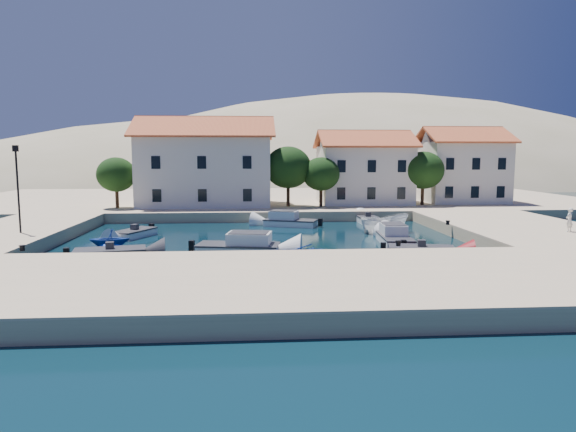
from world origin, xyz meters
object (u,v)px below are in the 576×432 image
object	(u,v)px
building_right	(461,164)
lamppost	(17,180)
cabin_cruiser_south	(238,246)
pedestrian	(569,220)
building_mid	(364,166)
boat_east	(384,233)
cabin_cruiser_east	(395,238)
rowboat_south	(311,261)
building_left	(206,160)

from	to	relation	value
building_right	lamppost	distance (m)	46.98
cabin_cruiser_south	pedestrian	world-z (taller)	pedestrian
building_mid	lamppost	world-z (taller)	building_mid
boat_east	cabin_cruiser_east	bearing A→B (deg)	158.41
building_right	cabin_cruiser_south	distance (m)	36.73
building_right	boat_east	world-z (taller)	building_right
building_right	building_mid	bearing A→B (deg)	-175.24
lamppost	rowboat_south	bearing A→B (deg)	-17.84
lamppost	pedestrian	bearing A→B (deg)	-3.32
building_mid	building_right	xyz separation A→B (m)	(12.00, 1.00, 0.25)
building_mid	boat_east	world-z (taller)	building_mid
building_right	lamppost	world-z (taller)	building_right
lamppost	cabin_cruiser_east	size ratio (longest dim) A/B	1.19
building_mid	rowboat_south	distance (m)	29.50
building_left	cabin_cruiser_south	distance (m)	24.55
building_mid	rowboat_south	size ratio (longest dim) A/B	1.93
building_right	boat_east	size ratio (longest dim) A/B	2.12
building_left	cabin_cruiser_south	bearing A→B (deg)	-80.08
building_left	cabin_cruiser_south	size ratio (longest dim) A/B	2.55
building_right	rowboat_south	xyz separation A→B (m)	(-21.30, -28.50, -5.47)
cabin_cruiser_south	rowboat_south	xyz separation A→B (m)	(4.58, -2.92, -0.48)
rowboat_south	lamppost	bearing A→B (deg)	74.71
building_right	cabin_cruiser_south	xyz separation A→B (m)	(-25.87, -25.58, -5.00)
building_right	lamppost	bearing A→B (deg)	-152.07
rowboat_south	cabin_cruiser_east	bearing A→B (deg)	-48.32
building_mid	cabin_cruiser_east	xyz separation A→B (m)	(-2.41, -21.90, -4.75)
building_left	cabin_cruiser_east	distance (m)	26.64
lamppost	building_left	bearing A→B (deg)	60.10
building_left	building_right	bearing A→B (deg)	3.81
building_left	rowboat_south	bearing A→B (deg)	-71.82
lamppost	cabin_cruiser_south	size ratio (longest dim) A/B	1.08
pedestrian	building_left	bearing A→B (deg)	-68.62
building_left	pedestrian	bearing A→B (deg)	-38.47
cabin_cruiser_south	boat_east	world-z (taller)	cabin_cruiser_south
cabin_cruiser_east	pedestrian	size ratio (longest dim) A/B	2.99
building_left	rowboat_south	world-z (taller)	building_left
building_left	pedestrian	distance (m)	36.06
cabin_cruiser_east	pedestrian	distance (m)	12.62
cabin_cruiser_south	cabin_cruiser_east	world-z (taller)	same
boat_east	building_left	bearing A→B (deg)	32.09
lamppost	cabin_cruiser_south	xyz separation A→B (m)	(15.63, -3.58, -4.28)
rowboat_south	boat_east	distance (m)	13.48
lamppost	pedestrian	size ratio (longest dim) A/B	3.57
rowboat_south	pedestrian	size ratio (longest dim) A/B	3.12
cabin_cruiser_south	boat_east	xyz separation A→B (m)	(12.14, 8.24, -0.48)
building_mid	pedestrian	bearing A→B (deg)	-66.66
lamppost	building_right	bearing A→B (deg)	27.93
cabin_cruiser_east	pedestrian	world-z (taller)	pedestrian
building_mid	cabin_cruiser_east	size ratio (longest dim) A/B	2.01
building_left	building_mid	world-z (taller)	building_left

